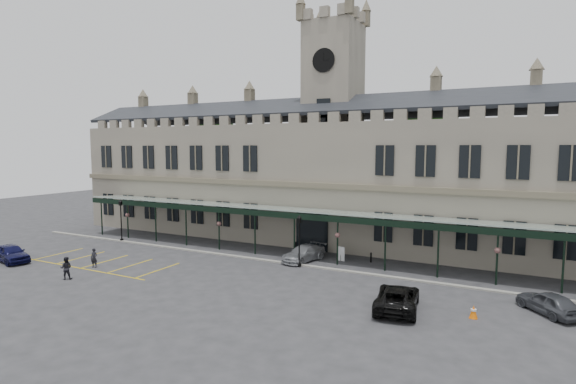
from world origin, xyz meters
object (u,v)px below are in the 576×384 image
at_px(car_left_a, 11,253).
at_px(car_taxi, 304,253).
at_px(station_building, 332,179).
at_px(clock_tower, 333,114).
at_px(car_van, 397,298).
at_px(person_a, 94,258).
at_px(sign_board, 341,254).
at_px(traffic_cone, 473,312).
at_px(person_b, 66,268).
at_px(lamp_post_left, 121,216).
at_px(lamp_post_mid, 299,236).
at_px(car_right_a, 549,303).

distance_m(car_left_a, car_taxi, 24.94).
height_order(station_building, clock_tower, clock_tower).
distance_m(car_taxi, car_van, 12.66).
relative_size(car_van, person_a, 3.32).
bearing_deg(sign_board, station_building, 122.60).
xyz_separation_m(traffic_cone, person_b, (-27.46, -5.68, 0.48)).
height_order(sign_board, person_b, person_b).
relative_size(clock_tower, lamp_post_left, 5.61).
relative_size(station_building, lamp_post_mid, 13.92).
distance_m(lamp_post_left, person_a, 10.41).
distance_m(lamp_post_mid, sign_board, 4.57).
bearing_deg(traffic_cone, car_van, -171.82).
relative_size(clock_tower, car_right_a, 6.25).
xyz_separation_m(car_left_a, person_a, (7.80, 2.02, 0.03)).
distance_m(sign_board, car_right_a, 16.37).
xyz_separation_m(sign_board, car_taxi, (-2.79, -1.53, 0.07)).
relative_size(lamp_post_mid, traffic_cone, 5.75).
bearing_deg(traffic_cone, car_taxi, 152.93).
height_order(lamp_post_mid, sign_board, lamp_post_mid).
height_order(lamp_post_left, car_right_a, lamp_post_left).
height_order(car_left_a, car_taxi, car_left_a).
height_order(station_building, car_left_a, station_building).
xyz_separation_m(clock_tower, person_a, (-13.20, -18.71, -12.32)).
bearing_deg(person_a, clock_tower, 36.77).
xyz_separation_m(sign_board, car_right_a, (15.21, -6.04, 0.08)).
bearing_deg(person_b, car_van, 153.71).
distance_m(station_building, clock_tower, 6.64).
bearing_deg(sign_board, lamp_post_mid, -118.56).
height_order(clock_tower, lamp_post_mid, clock_tower).
relative_size(sign_board, person_b, 0.73).
bearing_deg(car_left_a, traffic_cone, -71.18).
height_order(car_right_a, person_b, person_b).
bearing_deg(car_left_a, car_right_a, -68.03).
xyz_separation_m(lamp_post_left, traffic_cone, (34.36, -5.82, -2.25)).
bearing_deg(station_building, car_taxi, -83.59).
distance_m(car_taxi, person_a, 17.21).
xyz_separation_m(station_building, car_taxi, (1.00, -8.90, -5.80)).
bearing_deg(car_taxi, car_right_a, -1.55).
bearing_deg(sign_board, clock_tower, 122.33).
distance_m(car_taxi, person_b, 18.54).
height_order(station_building, lamp_post_left, station_building).
distance_m(station_building, car_left_a, 29.99).
xyz_separation_m(lamp_post_mid, car_taxi, (-0.48, 1.89, -1.88)).
xyz_separation_m(clock_tower, car_right_a, (19.00, -13.49, -12.43)).
bearing_deg(car_right_a, car_taxi, -55.35).
xyz_separation_m(lamp_post_left, car_van, (30.14, -6.42, -1.89)).
bearing_deg(station_building, car_right_a, -35.20).
xyz_separation_m(car_taxi, person_a, (-14.20, -9.72, 0.12)).
height_order(clock_tower, car_van, clock_tower).
bearing_deg(car_van, car_left_a, -1.74).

